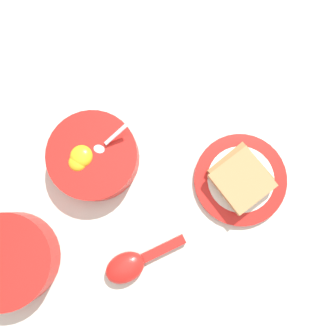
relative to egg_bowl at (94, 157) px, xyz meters
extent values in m
plane|color=beige|center=(-0.16, 0.17, -0.03)|extent=(3.00, 3.00, 0.00)
cylinder|color=red|center=(0.00, 0.00, 0.00)|extent=(0.17, 0.17, 0.05)
cylinder|color=white|center=(0.00, 0.00, 0.01)|extent=(0.14, 0.14, 0.02)
ellipsoid|color=yellow|center=(0.02, 0.01, 0.02)|extent=(0.04, 0.04, 0.02)
ellipsoid|color=yellow|center=(0.02, 0.02, 0.02)|extent=(0.03, 0.03, 0.02)
cylinder|color=black|center=(-0.01, 0.02, 0.02)|extent=(0.04, 0.04, 0.00)
ellipsoid|color=silver|center=(-0.01, -0.02, 0.02)|extent=(0.03, 0.02, 0.01)
cube|color=silver|center=(-0.04, -0.05, 0.04)|extent=(0.04, 0.05, 0.03)
cylinder|color=red|center=(-0.29, -0.05, -0.02)|extent=(0.18, 0.18, 0.01)
cylinder|color=white|center=(-0.29, -0.05, -0.02)|extent=(0.13, 0.13, 0.00)
cube|color=#9E7042|center=(-0.28, -0.06, -0.01)|extent=(0.13, 0.13, 0.02)
cube|color=tan|center=(-0.28, -0.05, 0.01)|extent=(0.13, 0.13, 0.02)
ellipsoid|color=red|center=(-0.13, 0.18, -0.01)|extent=(0.09, 0.09, 0.03)
cube|color=red|center=(-0.18, 0.13, -0.02)|extent=(0.08, 0.08, 0.02)
cylinder|color=red|center=(0.08, 0.23, 0.00)|extent=(0.18, 0.18, 0.05)
cylinder|color=white|center=(0.08, 0.23, 0.01)|extent=(0.14, 0.14, 0.02)
camera|label=1|loc=(-0.17, 0.05, 0.62)|focal=35.00mm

